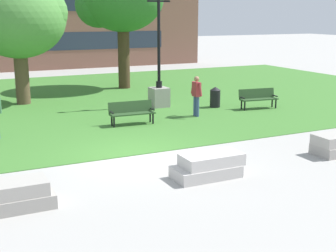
{
  "coord_description": "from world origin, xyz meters",
  "views": [
    {
      "loc": [
        -5.1,
        -12.94,
        4.27
      ],
      "look_at": [
        0.43,
        -1.4,
        1.2
      ],
      "focal_mm": 50.0,
      "sensor_mm": 36.0,
      "label": 1
    }
  ],
  "objects_px": {
    "park_bench_far_left": "(258,97)",
    "trash_bin": "(215,97)",
    "lamp_post_left": "(159,84)",
    "person_bystander_near_lawn": "(196,94)",
    "concrete_block_left": "(209,166)",
    "park_bench_near_right": "(132,111)",
    "concrete_block_center": "(11,196)"
  },
  "relations": [
    {
      "from": "park_bench_near_right",
      "to": "concrete_block_left",
      "type": "bearing_deg",
      "value": -93.23
    },
    {
      "from": "lamp_post_left",
      "to": "person_bystander_near_lawn",
      "type": "relative_size",
      "value": 3.11
    },
    {
      "from": "lamp_post_left",
      "to": "concrete_block_center",
      "type": "bearing_deg",
      "value": -130.16
    },
    {
      "from": "concrete_block_center",
      "to": "person_bystander_near_lawn",
      "type": "relative_size",
      "value": 1.05
    },
    {
      "from": "park_bench_far_left",
      "to": "person_bystander_near_lawn",
      "type": "xyz_separation_m",
      "value": [
        -3.38,
        -0.26,
        0.45
      ]
    },
    {
      "from": "park_bench_near_right",
      "to": "park_bench_far_left",
      "type": "distance_m",
      "value": 6.43
    },
    {
      "from": "park_bench_far_left",
      "to": "lamp_post_left",
      "type": "relative_size",
      "value": 0.35
    },
    {
      "from": "lamp_post_left",
      "to": "person_bystander_near_lawn",
      "type": "xyz_separation_m",
      "value": [
        0.54,
        -2.62,
        -0.11
      ]
    },
    {
      "from": "park_bench_far_left",
      "to": "lamp_post_left",
      "type": "distance_m",
      "value": 4.62
    },
    {
      "from": "concrete_block_center",
      "to": "trash_bin",
      "type": "relative_size",
      "value": 1.88
    },
    {
      "from": "concrete_block_center",
      "to": "concrete_block_left",
      "type": "xyz_separation_m",
      "value": [
        5.06,
        -0.07,
        0.0
      ]
    },
    {
      "from": "park_bench_far_left",
      "to": "trash_bin",
      "type": "distance_m",
      "value": 1.96
    },
    {
      "from": "concrete_block_left",
      "to": "lamp_post_left",
      "type": "relative_size",
      "value": 0.36
    },
    {
      "from": "concrete_block_left",
      "to": "trash_bin",
      "type": "xyz_separation_m",
      "value": [
        5.17,
        8.21,
        0.2
      ]
    },
    {
      "from": "lamp_post_left",
      "to": "park_bench_far_left",
      "type": "bearing_deg",
      "value": -31.02
    },
    {
      "from": "park_bench_near_right",
      "to": "lamp_post_left",
      "type": "distance_m",
      "value": 3.81
    },
    {
      "from": "park_bench_far_left",
      "to": "trash_bin",
      "type": "bearing_deg",
      "value": 145.24
    },
    {
      "from": "park_bench_near_right",
      "to": "park_bench_far_left",
      "type": "relative_size",
      "value": 0.99
    },
    {
      "from": "park_bench_near_right",
      "to": "person_bystander_near_lawn",
      "type": "distance_m",
      "value": 3.07
    },
    {
      "from": "concrete_block_left",
      "to": "park_bench_far_left",
      "type": "relative_size",
      "value": 1.02
    },
    {
      "from": "concrete_block_center",
      "to": "person_bystander_near_lawn",
      "type": "bearing_deg",
      "value": 38.64
    },
    {
      "from": "park_bench_far_left",
      "to": "trash_bin",
      "type": "relative_size",
      "value": 1.93
    },
    {
      "from": "concrete_block_left",
      "to": "lamp_post_left",
      "type": "xyz_separation_m",
      "value": [
        2.86,
        9.45,
        0.78
      ]
    },
    {
      "from": "park_bench_far_left",
      "to": "person_bystander_near_lawn",
      "type": "height_order",
      "value": "person_bystander_near_lawn"
    },
    {
      "from": "park_bench_far_left",
      "to": "person_bystander_near_lawn",
      "type": "distance_m",
      "value": 3.42
    },
    {
      "from": "lamp_post_left",
      "to": "trash_bin",
      "type": "distance_m",
      "value": 2.69
    },
    {
      "from": "concrete_block_left",
      "to": "person_bystander_near_lawn",
      "type": "height_order",
      "value": "person_bystander_near_lawn"
    },
    {
      "from": "trash_bin",
      "to": "person_bystander_near_lawn",
      "type": "height_order",
      "value": "person_bystander_near_lawn"
    },
    {
      "from": "lamp_post_left",
      "to": "concrete_block_left",
      "type": "bearing_deg",
      "value": -106.84
    },
    {
      "from": "concrete_block_left",
      "to": "park_bench_far_left",
      "type": "bearing_deg",
      "value": 46.25
    },
    {
      "from": "concrete_block_left",
      "to": "person_bystander_near_lawn",
      "type": "bearing_deg",
      "value": 63.52
    },
    {
      "from": "concrete_block_center",
      "to": "park_bench_near_right",
      "type": "relative_size",
      "value": 0.99
    }
  ]
}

